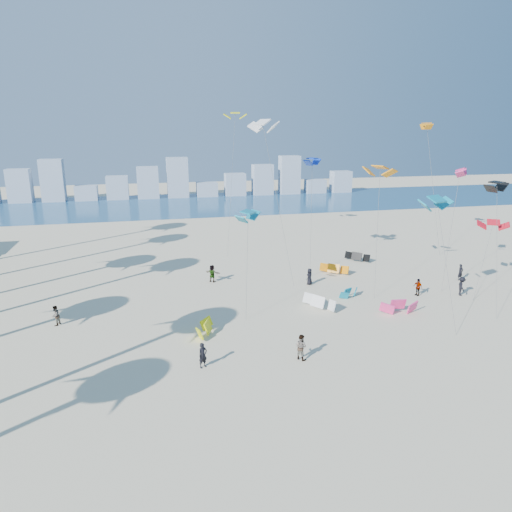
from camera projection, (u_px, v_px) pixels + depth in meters
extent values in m
plane|color=beige|center=(271.00, 430.00, 23.25)|extent=(220.00, 220.00, 0.00)
plane|color=navy|center=(175.00, 205.00, 90.82)|extent=(220.00, 220.00, 0.00)
imported|color=black|center=(203.00, 355.00, 29.15)|extent=(0.71, 0.62, 1.63)
imported|color=gray|center=(301.00, 347.00, 30.19)|extent=(1.02, 1.05, 1.71)
imported|color=black|center=(310.00, 277.00, 44.61)|extent=(0.90, 0.89, 1.58)
imported|color=gray|center=(418.00, 287.00, 41.70)|extent=(0.65, 0.99, 1.56)
imported|color=black|center=(462.00, 286.00, 41.66)|extent=(0.97, 1.25, 1.71)
imported|color=gray|center=(212.00, 273.00, 45.33)|extent=(1.53, 1.39, 1.70)
imported|color=black|center=(461.00, 272.00, 45.89)|extent=(0.66, 0.52, 1.60)
imported|color=gray|center=(55.00, 316.00, 35.38)|extent=(0.87, 0.94, 1.56)
cylinder|color=#595959|center=(247.00, 266.00, 36.64)|extent=(0.72, 2.22, 8.12)
cylinder|color=#595959|center=(377.00, 232.00, 41.64)|extent=(1.57, 3.52, 11.06)
cylinder|color=#595959|center=(497.00, 248.00, 38.19)|extent=(2.79, 5.26, 10.03)
cylinder|color=#595959|center=(279.00, 206.00, 43.13)|extent=(2.65, 2.10, 14.94)
cylinder|color=#595959|center=(311.00, 217.00, 47.19)|extent=(1.06, 3.27, 11.48)
cylinder|color=#595959|center=(483.00, 261.00, 41.28)|extent=(2.98, 2.33, 6.33)
cylinder|color=#595959|center=(231.00, 184.00, 55.32)|extent=(2.11, 5.16, 16.17)
cylinder|color=#595959|center=(451.00, 230.00, 42.84)|extent=(2.29, 2.34, 10.82)
cylinder|color=#595959|center=(447.00, 267.00, 34.08)|extent=(0.57, 3.20, 9.45)
cylinder|color=#595959|center=(433.00, 190.00, 54.29)|extent=(1.35, 3.20, 14.97)
cube|color=#9EADBF|center=(20.00, 186.00, 92.80)|extent=(4.40, 3.00, 6.60)
cube|color=#9EADBF|center=(53.00, 180.00, 93.93)|extent=(4.40, 3.00, 8.40)
cube|color=#9EADBF|center=(87.00, 193.00, 96.02)|extent=(4.40, 3.00, 3.00)
cube|color=#9EADBF|center=(118.00, 188.00, 97.14)|extent=(4.40, 3.00, 4.80)
cube|color=#9EADBF|center=(148.00, 182.00, 98.27)|extent=(4.40, 3.00, 6.60)
cube|color=#9EADBF|center=(178.00, 177.00, 99.40)|extent=(4.40, 3.00, 8.40)
cube|color=#9EADBF|center=(207.00, 189.00, 101.49)|extent=(4.40, 3.00, 3.00)
cube|color=#9EADBF|center=(235.00, 184.00, 102.61)|extent=(4.40, 3.00, 4.80)
cube|color=#9EADBF|center=(263.00, 180.00, 103.74)|extent=(4.40, 3.00, 6.60)
cube|color=#9EADBF|center=(289.00, 175.00, 104.87)|extent=(4.40, 3.00, 8.40)
cube|color=#9EADBF|center=(315.00, 186.00, 106.96)|extent=(4.40, 3.00, 3.00)
cube|color=#9EADBF|center=(341.00, 182.00, 108.08)|extent=(4.40, 3.00, 4.80)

